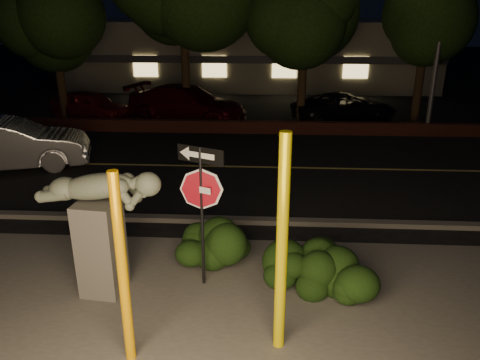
# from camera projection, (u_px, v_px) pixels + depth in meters

# --- Properties ---
(ground) EXTENTS (90.00, 90.00, 0.00)m
(ground) POSITION_uv_depth(u_px,v_px,m) (239.00, 142.00, 17.86)
(ground) COLOR black
(ground) RESTS_ON ground
(patio) EXTENTS (14.00, 6.00, 0.02)m
(patio) POSITION_uv_depth(u_px,v_px,m) (199.00, 326.00, 7.57)
(patio) COLOR #4C4944
(patio) RESTS_ON ground
(road) EXTENTS (80.00, 8.00, 0.01)m
(road) POSITION_uv_depth(u_px,v_px,m) (233.00, 167.00, 15.05)
(road) COLOR black
(road) RESTS_ON ground
(lane_marking) EXTENTS (80.00, 0.12, 0.00)m
(lane_marking) POSITION_uv_depth(u_px,v_px,m) (233.00, 166.00, 15.05)
(lane_marking) COLOR #B6A248
(lane_marking) RESTS_ON road
(curb) EXTENTS (80.00, 0.25, 0.12)m
(curb) POSITION_uv_depth(u_px,v_px,m) (221.00, 220.00, 11.20)
(curb) COLOR #4C4944
(curb) RESTS_ON ground
(brick_wall) EXTENTS (40.00, 0.35, 0.50)m
(brick_wall) POSITION_uv_depth(u_px,v_px,m) (241.00, 127.00, 18.98)
(brick_wall) COLOR #4F2119
(brick_wall) RESTS_ON ground
(parking_lot) EXTENTS (40.00, 12.00, 0.01)m
(parking_lot) POSITION_uv_depth(u_px,v_px,m) (247.00, 105.00, 24.40)
(parking_lot) COLOR black
(parking_lot) RESTS_ON ground
(building) EXTENTS (22.00, 10.20, 4.00)m
(building) POSITION_uv_depth(u_px,v_px,m) (252.00, 51.00, 31.17)
(building) COLOR slate
(building) RESTS_ON ground
(yellow_pole_left) EXTENTS (0.15, 0.15, 2.94)m
(yellow_pole_left) POSITION_uv_depth(u_px,v_px,m) (123.00, 272.00, 6.38)
(yellow_pole_left) COLOR #FBAA06
(yellow_pole_left) RESTS_ON ground
(yellow_pole_right) EXTENTS (0.17, 0.17, 3.37)m
(yellow_pole_right) POSITION_uv_depth(u_px,v_px,m) (282.00, 248.00, 6.57)
(yellow_pole_right) COLOR #E2CD05
(yellow_pole_right) RESTS_ON ground
(signpost) EXTENTS (0.83, 0.39, 2.66)m
(signpost) POSITION_uv_depth(u_px,v_px,m) (201.00, 190.00, 8.08)
(signpost) COLOR black
(signpost) RESTS_ON ground
(sculpture) EXTENTS (2.21, 0.80, 2.35)m
(sculpture) POSITION_uv_depth(u_px,v_px,m) (100.00, 219.00, 8.01)
(sculpture) COLOR #4C4944
(sculpture) RESTS_ON ground
(hedge_center) EXTENTS (1.99, 1.02, 1.01)m
(hedge_center) POSITION_uv_depth(u_px,v_px,m) (215.00, 241.00, 9.26)
(hedge_center) COLOR black
(hedge_center) RESTS_ON ground
(hedge_right) EXTENTS (1.69, 1.00, 1.07)m
(hedge_right) POSITION_uv_depth(u_px,v_px,m) (304.00, 258.00, 8.58)
(hedge_right) COLOR black
(hedge_right) RESTS_ON ground
(hedge_far_right) EXTENTS (1.43, 0.99, 0.94)m
(hedge_far_right) POSITION_uv_depth(u_px,v_px,m) (336.00, 273.00, 8.21)
(hedge_far_right) COLOR black
(hedge_far_right) RESTS_ON ground
(silver_sedan) EXTENTS (5.11, 3.03, 1.59)m
(silver_sedan) POSITION_uv_depth(u_px,v_px,m) (8.00, 145.00, 14.63)
(silver_sedan) COLOR silver
(silver_sedan) RESTS_ON ground
(parked_car_red) EXTENTS (4.16, 2.86, 1.32)m
(parked_car_red) POSITION_uv_depth(u_px,v_px,m) (90.00, 105.00, 21.04)
(parked_car_red) COLOR maroon
(parked_car_red) RESTS_ON ground
(parked_car_darkred) EXTENTS (5.82, 3.72, 1.57)m
(parked_car_darkred) POSITION_uv_depth(u_px,v_px,m) (187.00, 103.00, 20.81)
(parked_car_darkred) COLOR #44060E
(parked_car_darkred) RESTS_ON ground
(parked_car_dark) EXTENTS (5.09, 3.67, 1.29)m
(parked_car_dark) POSITION_uv_depth(u_px,v_px,m) (345.00, 107.00, 20.70)
(parked_car_dark) COLOR black
(parked_car_dark) RESTS_ON ground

